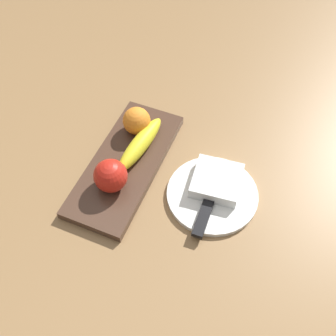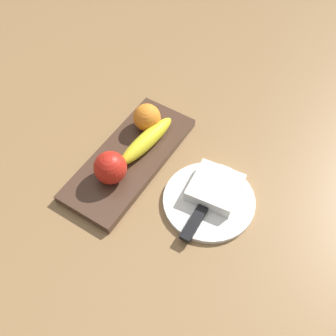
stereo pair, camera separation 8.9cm
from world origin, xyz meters
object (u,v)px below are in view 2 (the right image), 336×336
(dinner_plate, at_px, (209,201))
(fruit_tray, at_px, (130,158))
(apple, at_px, (110,168))
(knife, at_px, (197,218))
(folded_napkin, at_px, (215,187))
(orange_near_apple, at_px, (147,117))
(banana, at_px, (146,141))

(dinner_plate, bearing_deg, fruit_tray, 90.00)
(apple, xyz_separation_m, dinner_plate, (0.07, -0.21, -0.05))
(dinner_plate, xyz_separation_m, knife, (-0.06, -0.00, 0.01))
(folded_napkin, bearing_deg, dinner_plate, 180.00)
(fruit_tray, distance_m, knife, 0.23)
(fruit_tray, relative_size, orange_near_apple, 5.39)
(orange_near_apple, distance_m, knife, 0.28)
(dinner_plate, bearing_deg, banana, 76.88)
(orange_near_apple, relative_size, dinner_plate, 0.33)
(orange_near_apple, height_order, folded_napkin, orange_near_apple)
(fruit_tray, relative_size, knife, 2.02)
(fruit_tray, bearing_deg, banana, -21.47)
(apple, bearing_deg, folded_napkin, -65.52)
(dinner_plate, bearing_deg, folded_napkin, 0.00)
(orange_near_apple, bearing_deg, folded_napkin, -107.53)
(banana, height_order, dinner_plate, banana)
(banana, distance_m, knife, 0.23)
(fruit_tray, distance_m, orange_near_apple, 0.11)
(apple, relative_size, dinner_plate, 0.36)
(apple, height_order, knife, apple)
(fruit_tray, relative_size, banana, 2.01)
(folded_napkin, bearing_deg, orange_near_apple, 72.47)
(folded_napkin, bearing_deg, apple, 114.48)
(fruit_tray, xyz_separation_m, folded_napkin, (0.03, -0.22, 0.02))
(knife, bearing_deg, folded_napkin, -1.50)
(apple, height_order, folded_napkin, apple)
(dinner_plate, height_order, folded_napkin, folded_napkin)
(dinner_plate, xyz_separation_m, folded_napkin, (0.03, 0.00, 0.02))
(folded_napkin, distance_m, knife, 0.08)
(apple, distance_m, folded_napkin, 0.24)
(orange_near_apple, height_order, knife, orange_near_apple)
(banana, distance_m, orange_near_apple, 0.06)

